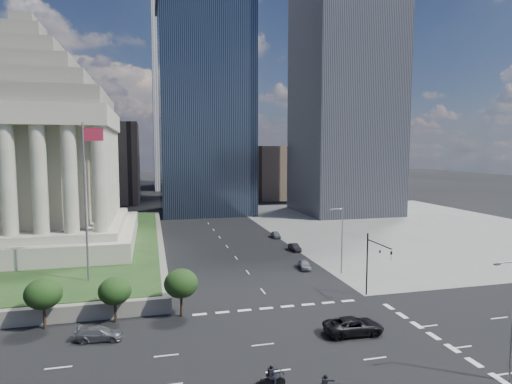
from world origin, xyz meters
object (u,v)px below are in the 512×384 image
object	(u,v)px
motorcycle_lead	(270,377)
war_memorial	(29,133)
street_lamp_south	(511,313)
parked_sedan_far	(276,235)
parked_sedan_near	(304,265)
parked_sedan_mid	(295,247)
suv_grey	(100,334)
flagpole	(87,193)
traffic_signal_ne	(374,258)
pickup_truck	(354,326)
street_lamp_north	(341,236)

from	to	relation	value
motorcycle_lead	war_memorial	bearing A→B (deg)	115.12
street_lamp_south	parked_sedan_far	xyz separation A→B (m)	(-1.83, 58.82, -4.99)
parked_sedan_near	war_memorial	bearing A→B (deg)	164.47
parked_sedan_mid	parked_sedan_far	xyz separation A→B (m)	(0.00, 12.24, 0.03)
suv_grey	street_lamp_south	bearing A→B (deg)	-107.68
war_memorial	flagpole	xyz separation A→B (m)	(12.17, -24.00, -8.29)
parked_sedan_mid	flagpole	bearing A→B (deg)	-154.34
flagpole	traffic_signal_ne	size ratio (longest dim) A/B	2.50
motorcycle_lead	parked_sedan_mid	bearing A→B (deg)	64.14
parked_sedan_far	war_memorial	bearing A→B (deg)	-171.26
parked_sedan_far	motorcycle_lead	bearing A→B (deg)	-104.30
flagpole	traffic_signal_ne	xyz separation A→B (m)	(34.33, -10.30, -7.86)
flagpole	street_lamp_south	xyz separation A→B (m)	(35.16, -30.00, -7.45)
parked_sedan_far	pickup_truck	bearing A→B (deg)	-94.47
war_memorial	street_lamp_south	size ratio (longest dim) A/B	3.90
street_lamp_south	street_lamp_north	world-z (taller)	same
street_lamp_south	suv_grey	distance (m)	36.47
pickup_truck	motorcycle_lead	xyz separation A→B (m)	(-10.90, -7.58, 0.11)
street_lamp_south	parked_sedan_mid	size ratio (longest dim) A/B	2.57
war_memorial	motorcycle_lead	world-z (taller)	war_memorial
suv_grey	parked_sedan_mid	xyz separation A→B (m)	(30.67, 30.80, -0.01)
parked_sedan_mid	suv_grey	bearing A→B (deg)	-135.66
war_memorial	street_lamp_north	bearing A→B (deg)	-25.92
traffic_signal_ne	parked_sedan_near	distance (m)	16.12
war_memorial	motorcycle_lead	xyz separation A→B (m)	(28.60, -50.46, -20.45)
traffic_signal_ne	parked_sedan_mid	distance (m)	27.30
parked_sedan_far	traffic_signal_ne	bearing A→B (deg)	-85.84
war_memorial	traffic_signal_ne	distance (m)	60.00
war_memorial	pickup_truck	size ratio (longest dim) A/B	6.46
flagpole	parked_sedan_mid	bearing A→B (deg)	26.45
suv_grey	parked_sedan_mid	world-z (taller)	suv_grey
pickup_truck	suv_grey	world-z (taller)	pickup_truck
street_lamp_south	parked_sedan_far	distance (m)	59.06
traffic_signal_ne	parked_sedan_mid	xyz separation A→B (m)	(-1.00, 26.88, -4.61)
traffic_signal_ne	street_lamp_south	world-z (taller)	street_lamp_south
traffic_signal_ne	suv_grey	size ratio (longest dim) A/B	1.80
suv_grey	parked_sedan_near	world-z (taller)	parked_sedan_near
street_lamp_south	pickup_truck	distance (m)	14.43
flagpole	parked_sedan_mid	world-z (taller)	flagpole
pickup_truck	motorcycle_lead	distance (m)	13.28
street_lamp_south	motorcycle_lead	bearing A→B (deg)	169.30
flagpole	street_lamp_south	distance (m)	46.81
pickup_truck	suv_grey	distance (m)	25.10
street_lamp_south	street_lamp_north	bearing A→B (deg)	90.00
traffic_signal_ne	parked_sedan_far	distance (m)	39.40
traffic_signal_ne	parked_sedan_near	xyz separation A→B (m)	(-3.50, 15.06, -4.57)
parked_sedan_far	street_lamp_south	bearing A→B (deg)	-85.52
war_memorial	flagpole	distance (m)	28.16
street_lamp_north	parked_sedan_far	bearing A→B (deg)	93.76
flagpole	suv_grey	xyz separation A→B (m)	(2.66, -14.22, -12.47)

